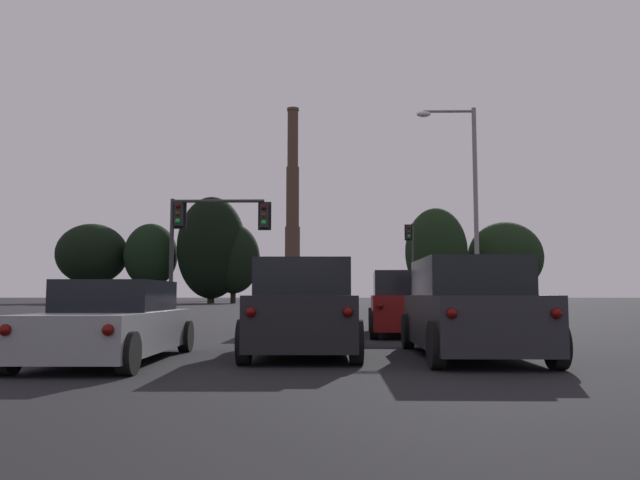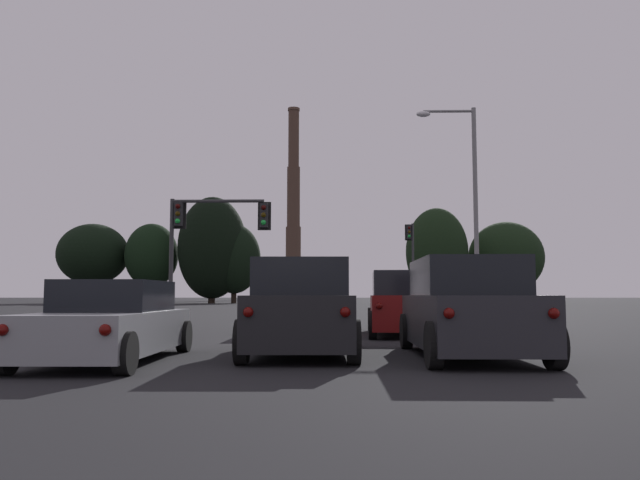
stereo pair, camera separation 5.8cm
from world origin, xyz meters
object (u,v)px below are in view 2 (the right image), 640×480
Objects in this scene: smokestack at (293,223)px; suv_right_lane_front at (404,304)px; suv_center_lane_front at (306,304)px; sedan_left_lane_second at (111,323)px; suv_center_lane_second at (302,309)px; traffic_light_overhead_left at (205,228)px; street_lamp at (467,192)px; traffic_light_far_right at (411,254)px; suv_right_lane_second at (467,309)px.

suv_right_lane_front is at bearing -84.98° from smokestack.
suv_center_lane_front and suv_right_lane_front have the same top height.
suv_right_lane_front is (6.00, 7.48, 0.23)m from sedan_left_lane_second.
smokestack reaches higher than suv_center_lane_second.
suv_center_lane_second is at bearing -86.17° from smokestack.
traffic_light_overhead_left is 11.74m from street_lamp.
traffic_light_overhead_left is 24.05m from traffic_light_far_right.
traffic_light_overhead_left reaches higher than suv_center_lane_second.
sedan_left_lane_second is 0.96× the size of suv_right_lane_second.
smokestack reaches higher than sedan_left_lane_second.
traffic_light_far_right reaches higher than suv_right_lane_front.
street_lamp is (6.63, 15.23, 4.87)m from suv_center_lane_second.
suv_center_lane_front is 0.74× the size of traffic_light_far_right.
smokestack is at bearing 92.68° from suv_center_lane_second.
suv_right_lane_second is 36.32m from traffic_light_far_right.
suv_right_lane_second is 0.09× the size of smokestack.
suv_center_lane_second is 6.60m from suv_right_lane_front.
smokestack is at bearing 91.66° from sedan_left_lane_second.
suv_right_lane_front is at bearing -113.08° from street_lamp.
traffic_light_overhead_left is (-4.70, 6.83, 3.17)m from suv_center_lane_front.
street_lamp is (3.46, 15.84, 4.87)m from suv_right_lane_second.
street_lamp reaches higher than suv_center_lane_second.
traffic_light_far_right is at bearing 75.96° from suv_center_lane_front.
suv_right_lane_front is at bearing 94.13° from suv_right_lane_second.
sedan_left_lane_second is at bearing -125.94° from suv_right_lane_front.
traffic_light_overhead_left is at bearing -175.36° from street_lamp.
sedan_left_lane_second is 0.09× the size of smokestack.
suv_center_lane_second is 7.46m from suv_center_lane_front.
sedan_left_lane_second is (-3.30, -1.46, -0.23)m from suv_center_lane_second.
traffic_light_far_right reaches higher than sedan_left_lane_second.
suv_right_lane_front is at bearing 64.68° from suv_center_lane_second.
suv_center_lane_second is at bearing 169.36° from suv_right_lane_second.
suv_center_lane_front reaches higher than sedan_left_lane_second.
traffic_light_far_right is at bearing 61.32° from traffic_light_overhead_left.
suv_right_lane_second is at bearing -67.34° from suv_center_lane_front.
traffic_light_far_right is 0.69× the size of street_lamp.
suv_right_lane_front is 0.10× the size of smokestack.
traffic_light_overhead_left reaches higher than suv_right_lane_second.
suv_center_lane_second is at bearing 22.95° from sedan_left_lane_second.
traffic_light_overhead_left is at bearing 95.07° from sedan_left_lane_second.
suv_right_lane_second is 157.02m from smokestack.
suv_right_lane_second is 0.99× the size of suv_right_lane_front.
traffic_light_overhead_left is 0.10× the size of smokestack.
smokestack is at bearing 95.14° from suv_right_lane_second.
traffic_light_far_right is at bearing 78.31° from suv_center_lane_second.
sedan_left_lane_second is at bearing -172.28° from suv_right_lane_second.
traffic_light_far_right reaches higher than suv_center_lane_front.
suv_right_lane_second is 0.92× the size of traffic_light_overhead_left.
smokestack is at bearing 97.82° from suv_right_lane_front.
street_lamp is at bearing 77.82° from suv_right_lane_second.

